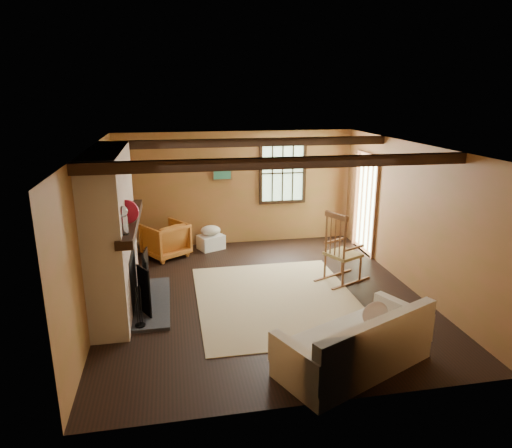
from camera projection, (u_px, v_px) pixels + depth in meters
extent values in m
plane|color=black|center=(262.00, 295.00, 7.42)|extent=(5.50, 5.50, 0.00)
cube|color=#9B5937|center=(236.00, 189.00, 9.68)|extent=(5.00, 0.02, 2.40)
cube|color=#9B5937|center=(317.00, 301.00, 4.49)|extent=(5.00, 0.02, 2.40)
cube|color=#9B5937|center=(94.00, 233.00, 6.64)|extent=(0.02, 5.50, 2.40)
cube|color=#9B5937|center=(410.00, 216.00, 7.53)|extent=(0.02, 5.50, 2.40)
cube|color=silver|center=(262.00, 146.00, 6.75)|extent=(5.00, 5.50, 0.02)
cube|color=black|center=(282.00, 163.00, 5.63)|extent=(5.00, 0.12, 0.14)
cube|color=black|center=(249.00, 143.00, 7.90)|extent=(5.00, 0.12, 0.14)
cube|color=black|center=(283.00, 173.00, 9.74)|extent=(1.02, 0.06, 1.32)
cube|color=#A2C899|center=(282.00, 173.00, 9.77)|extent=(0.90, 0.01, 1.20)
cube|color=black|center=(283.00, 173.00, 9.75)|extent=(0.90, 0.03, 0.02)
cube|color=brown|center=(365.00, 204.00, 9.18)|extent=(0.06, 1.00, 2.06)
cube|color=#A2C899|center=(367.00, 204.00, 9.19)|extent=(0.01, 0.80, 1.85)
cube|color=brown|center=(222.00, 170.00, 9.48)|extent=(0.42, 0.03, 0.42)
cube|color=#236B69|center=(222.00, 171.00, 9.47)|extent=(0.36, 0.01, 0.36)
cube|color=#9D583D|center=(112.00, 232.00, 6.68)|extent=(0.50, 2.20, 2.40)
cube|color=black|center=(121.00, 279.00, 6.90)|extent=(0.38, 1.00, 0.85)
cube|color=#343439|center=(152.00, 302.00, 7.10)|extent=(0.55, 1.80, 0.05)
cube|color=black|center=(131.00, 221.00, 6.69)|extent=(0.22, 2.30, 0.12)
cube|color=black|center=(144.00, 291.00, 6.58)|extent=(0.19, 0.33, 0.72)
cube|color=black|center=(145.00, 281.00, 6.93)|extent=(0.09, 0.36, 0.72)
cube|color=black|center=(146.00, 272.00, 7.28)|extent=(0.06, 0.36, 0.72)
cylinder|color=black|center=(140.00, 325.00, 6.33)|extent=(0.15, 0.15, 0.02)
cylinder|color=black|center=(137.00, 307.00, 6.22)|extent=(0.01, 0.01, 0.59)
cylinder|color=black|center=(139.00, 306.00, 6.25)|extent=(0.01, 0.01, 0.59)
cylinder|color=black|center=(141.00, 305.00, 6.28)|extent=(0.01, 0.01, 0.59)
cylinder|color=silver|center=(124.00, 225.00, 5.84)|extent=(0.11, 0.11, 0.24)
sphere|color=silver|center=(123.00, 211.00, 5.79)|extent=(0.13, 0.13, 0.13)
cylinder|color=#B41428|center=(127.00, 212.00, 6.32)|extent=(0.33, 0.11, 0.33)
cube|color=black|center=(129.00, 213.00, 6.67)|extent=(0.22, 0.16, 0.11)
cylinder|color=black|center=(132.00, 205.00, 7.15)|extent=(0.09, 0.09, 0.11)
cylinder|color=black|center=(132.00, 205.00, 7.22)|extent=(0.07, 0.07, 0.08)
cube|color=tan|center=(277.00, 299.00, 7.26)|extent=(2.50, 3.00, 0.01)
cube|color=tan|center=(343.00, 254.00, 7.86)|extent=(0.66, 0.67, 0.05)
cube|color=brown|center=(336.00, 216.00, 7.54)|extent=(0.26, 0.47, 0.09)
cylinder|color=brown|center=(360.00, 268.00, 7.88)|extent=(0.04, 0.04, 0.47)
cylinder|color=brown|center=(342.00, 261.00, 8.21)|extent=(0.04, 0.04, 0.47)
cylinder|color=brown|center=(343.00, 274.00, 7.64)|extent=(0.04, 0.04, 0.47)
cylinder|color=brown|center=(325.00, 266.00, 7.97)|extent=(0.04, 0.04, 0.47)
cylinder|color=brown|center=(345.00, 239.00, 7.47)|extent=(0.04, 0.04, 0.80)
cylinder|color=brown|center=(326.00, 233.00, 7.80)|extent=(0.04, 0.04, 0.80)
cylinder|color=brown|center=(340.00, 239.00, 7.56)|extent=(0.02, 0.02, 0.66)
cylinder|color=brown|center=(335.00, 237.00, 7.64)|extent=(0.02, 0.02, 0.66)
cylinder|color=brown|center=(331.00, 235.00, 7.72)|extent=(0.02, 0.02, 0.66)
cube|color=brown|center=(354.00, 248.00, 7.63)|extent=(0.42, 0.23, 0.03)
cube|color=brown|center=(334.00, 241.00, 7.99)|extent=(0.42, 0.23, 0.03)
cube|color=brown|center=(351.00, 283.00, 7.82)|extent=(0.84, 0.42, 0.03)
cube|color=brown|center=(333.00, 275.00, 8.16)|extent=(0.84, 0.42, 0.03)
cube|color=white|center=(353.00, 351.00, 5.44)|extent=(2.05, 1.54, 0.41)
cube|color=white|center=(378.00, 341.00, 5.07)|extent=(1.76, 0.90, 0.51)
cube|color=white|center=(296.00, 362.00, 4.89)|extent=(0.47, 0.82, 0.37)
cube|color=white|center=(402.00, 316.00, 5.88)|extent=(0.47, 0.82, 0.37)
ellipsoid|color=white|center=(375.00, 314.00, 5.68)|extent=(0.35, 0.25, 0.34)
cylinder|color=brown|center=(144.00, 250.00, 9.35)|extent=(0.37, 0.11, 0.11)
cylinder|color=brown|center=(150.00, 250.00, 9.37)|extent=(0.37, 0.11, 0.11)
cylinder|color=brown|center=(156.00, 249.00, 9.39)|extent=(0.37, 0.11, 0.11)
cylinder|color=brown|center=(143.00, 245.00, 9.32)|extent=(0.37, 0.11, 0.11)
cylinder|color=brown|center=(149.00, 244.00, 9.34)|extent=(0.37, 0.11, 0.11)
cylinder|color=brown|center=(155.00, 244.00, 9.36)|extent=(0.37, 0.11, 0.11)
cube|color=white|center=(211.00, 242.00, 9.54)|extent=(0.61, 0.55, 0.30)
ellipsoid|color=white|center=(211.00, 230.00, 9.47)|extent=(0.42, 0.34, 0.21)
imported|color=#BF6026|center=(165.00, 240.00, 9.05)|extent=(1.05, 1.06, 0.70)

